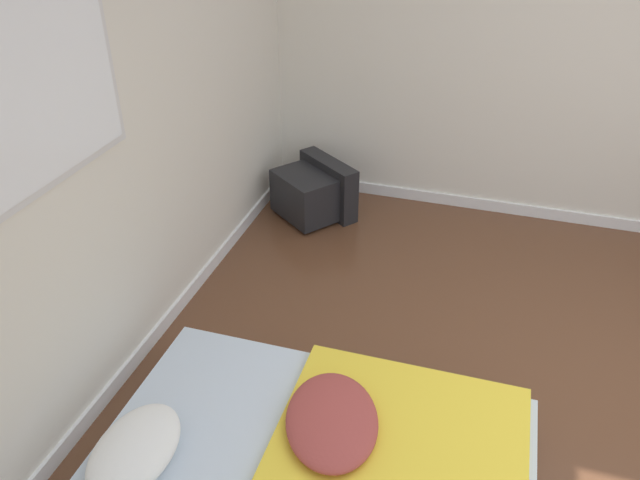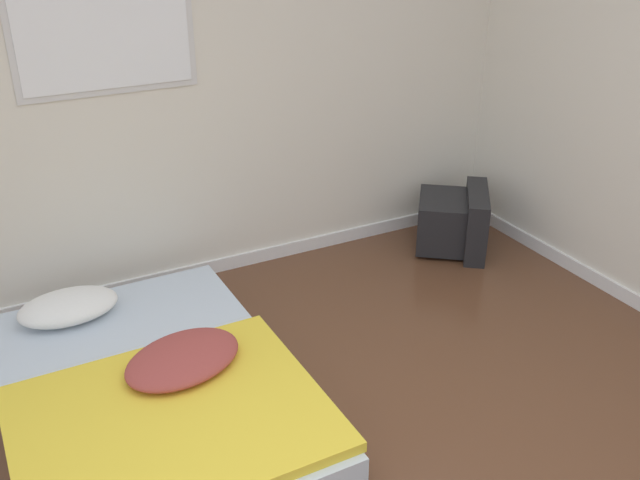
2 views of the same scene
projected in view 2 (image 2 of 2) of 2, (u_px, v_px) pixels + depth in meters
The scene contains 3 objects.
wall_back at pixel (145, 80), 4.00m from camera, with size 7.21×0.08×2.60m.
mattress_bed at pixel (151, 392), 3.37m from camera, with size 1.32×1.89×0.34m.
crt_tv at pixel (455, 221), 4.91m from camera, with size 0.68×0.70×0.43m.
Camera 2 is at (-0.98, -1.35, 2.26)m, focal length 40.00 mm.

